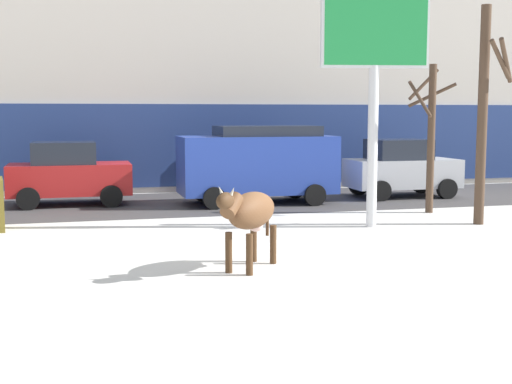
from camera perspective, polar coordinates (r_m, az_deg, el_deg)
The scene contains 12 objects.
ground_plane at distance 12.74m, azimuth 4.39°, elevation -5.64°, with size 120.00×120.00×0.00m, color silver.
road_strip at distance 20.81m, azimuth -3.11°, elevation -0.85°, with size 60.00×5.60×0.01m, color #423F3F.
building_facade at distance 26.84m, azimuth -5.81°, elevation 14.67°, with size 44.00×6.10×13.00m.
cow_brown at distance 11.79m, azimuth -0.52°, elevation -1.72°, with size 1.53×1.72×1.54m.
billboard at distance 16.42m, azimuth 9.88°, elevation 12.15°, with size 2.52×0.64×5.56m.
car_red_hatchback at distance 20.83m, azimuth -15.35°, elevation 1.49°, with size 3.51×1.93×1.86m.
car_blue_van at distance 20.39m, azimuth 0.15°, elevation 2.50°, with size 4.61×2.14×2.32m.
car_silver_hatchback at distance 22.53m, azimuth 12.01°, elevation 1.95°, with size 3.51×1.93×1.86m.
pedestrian_near_billboard at distance 23.40m, azimuth -4.36°, elevation 2.12°, with size 0.36×0.24×1.73m.
pedestrian_by_cars at distance 24.01m, azimuth 1.97°, elevation 2.25°, with size 0.36×0.24×1.73m.
bare_tree_left_lot at distance 17.37m, azimuth 18.49°, elevation 6.39°, with size 1.00×0.88×5.24m.
bare_tree_far_back at distance 19.10m, azimuth 14.32°, elevation 4.90°, with size 1.47×1.47×4.00m.
Camera 1 is at (-4.03, -11.79, 2.70)m, focal length 47.98 mm.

